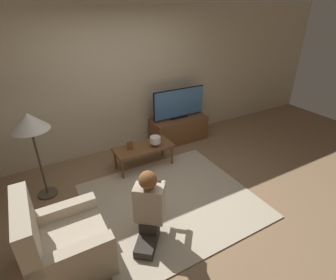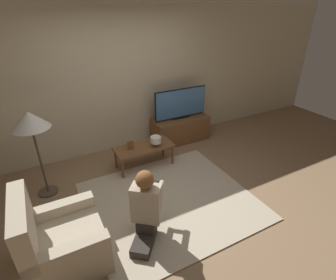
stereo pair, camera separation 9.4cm
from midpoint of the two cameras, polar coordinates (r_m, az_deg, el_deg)
ground_plane at (r=3.92m, az=1.16°, el=-13.10°), size 10.00×10.00×0.00m
wall_back at (r=4.91m, az=-9.97°, el=12.43°), size 10.00×0.06×2.60m
rug at (r=3.91m, az=1.16°, el=-13.01°), size 2.30×2.08×0.02m
tv_stand at (r=5.41m, az=3.16°, el=2.38°), size 1.14×0.50×0.50m
tv at (r=5.20m, az=3.30°, el=7.93°), size 1.11×0.08×0.60m
coffee_table at (r=4.48m, az=-4.64°, el=-1.86°), size 1.00×0.43×0.40m
floor_lamp at (r=3.89m, az=-27.17°, el=3.18°), size 0.50×0.50×1.32m
armchair at (r=3.20m, az=-21.55°, el=-20.05°), size 0.81×0.82×0.93m
person_kneeling at (r=3.12m, az=-3.91°, el=-13.94°), size 0.69×0.76×0.94m
picture_frame at (r=4.36m, az=-7.59°, el=-1.12°), size 0.11×0.01×0.15m
table_lamp at (r=4.42m, az=-2.08°, el=-0.07°), size 0.18×0.18×0.17m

